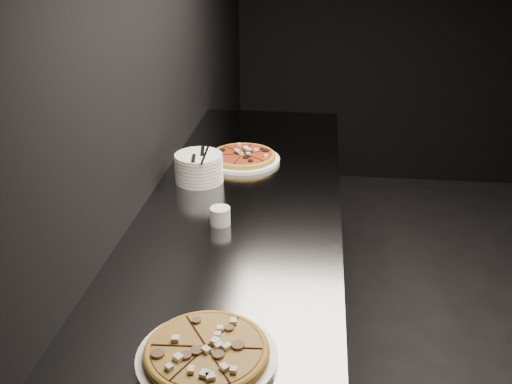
# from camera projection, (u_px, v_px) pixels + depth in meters

# --- Properties ---
(wall_left) EXTENTS (0.02, 5.00, 2.80)m
(wall_left) POSITION_uv_depth(u_px,v_px,m) (137.00, 76.00, 1.99)
(wall_left) COLOR black
(wall_left) RESTS_ON floor
(counter) EXTENTS (0.74, 2.44, 0.92)m
(counter) POSITION_uv_depth(u_px,v_px,m) (244.00, 304.00, 2.35)
(counter) COLOR #575A5E
(counter) RESTS_ON floor
(pizza_mushroom) EXTENTS (0.34, 0.34, 0.04)m
(pizza_mushroom) POSITION_uv_depth(u_px,v_px,m) (207.00, 353.00, 1.37)
(pizza_mushroom) COLOR white
(pizza_mushroom) RESTS_ON counter
(pizza_tomato) EXTENTS (0.38, 0.38, 0.04)m
(pizza_tomato) POSITION_uv_depth(u_px,v_px,m) (243.00, 157.00, 2.55)
(pizza_tomato) COLOR white
(pizza_tomato) RESTS_ON counter
(plate_stack) EXTENTS (0.19, 0.19, 0.12)m
(plate_stack) POSITION_uv_depth(u_px,v_px,m) (199.00, 168.00, 2.33)
(plate_stack) COLOR white
(plate_stack) RESTS_ON counter
(cutlery) EXTENTS (0.07, 0.21, 0.01)m
(cutlery) POSITION_uv_depth(u_px,v_px,m) (199.00, 155.00, 2.29)
(cutlery) COLOR #B3B6BA
(cutlery) RESTS_ON plate_stack
(ramekin) EXTENTS (0.07, 0.07, 0.06)m
(ramekin) POSITION_uv_depth(u_px,v_px,m) (220.00, 215.00, 2.00)
(ramekin) COLOR silver
(ramekin) RESTS_ON counter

